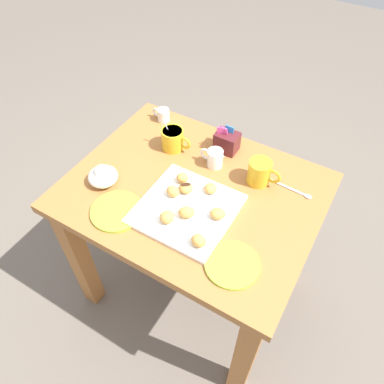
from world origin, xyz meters
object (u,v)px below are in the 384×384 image
object	(u,v)px
coffee_mug_mustard_left	(173,139)
beignet_6	(218,214)
beignet_3	(182,178)
beignet_7	(199,241)
dining_table	(193,215)
ice_cream_bowl	(103,176)
beignet_0	(173,191)
beignet_2	(167,217)
pastry_plate_square	(187,209)
saucer_lime_right	(117,211)
beignet_5	(187,212)
saucer_lime_left	(232,264)
beignet_4	(186,188)
cream_pitcher_white	(215,157)
beignet_1	(211,188)
chocolate_sauce_pitcher	(163,114)
sugar_caddy	(227,142)
coffee_mug_mustard_right	(260,172)

from	to	relation	value
coffee_mug_mustard_left	beignet_6	world-z (taller)	coffee_mug_mustard_left
beignet_3	beignet_7	xyz separation A→B (m)	(0.19, -0.20, 0.00)
dining_table	ice_cream_bowl	xyz separation A→B (m)	(-0.30, -0.14, 0.19)
beignet_0	beignet_2	bearing A→B (deg)	-67.04
pastry_plate_square	saucer_lime_right	xyz separation A→B (m)	(-0.20, -0.13, -0.00)
beignet_5	beignet_6	world-z (taller)	beignet_5
coffee_mug_mustard_left	saucer_lime_left	world-z (taller)	coffee_mug_mustard_left
beignet_0	beignet_5	bearing A→B (deg)	-31.71
beignet_3	beignet_4	xyz separation A→B (m)	(0.04, -0.03, -0.00)
cream_pitcher_white	beignet_1	world-z (taller)	cream_pitcher_white
chocolate_sauce_pitcher	beignet_4	world-z (taller)	chocolate_sauce_pitcher
sugar_caddy	beignet_1	bearing A→B (deg)	-75.90
ice_cream_bowl	beignet_5	world-z (taller)	ice_cream_bowl
dining_table	beignet_1	xyz separation A→B (m)	(0.07, 0.01, 0.19)
beignet_2	beignet_7	size ratio (longest dim) A/B	1.00
coffee_mug_mustard_left	sugar_caddy	distance (m)	0.21
beignet_2	beignet_4	world-z (taller)	beignet_2
coffee_mug_mustard_left	beignet_0	size ratio (longest dim) A/B	2.72
cream_pitcher_white	dining_table	bearing A→B (deg)	-92.33
beignet_3	beignet_4	size ratio (longest dim) A/B	0.86
ice_cream_bowl	sugar_caddy	bearing A→B (deg)	51.96
beignet_4	saucer_lime_right	bearing A→B (deg)	-130.39
coffee_mug_mustard_left	chocolate_sauce_pitcher	xyz separation A→B (m)	(-0.13, 0.13, -0.02)
beignet_1	beignet_7	distance (m)	0.23
beignet_3	coffee_mug_mustard_left	bearing A→B (deg)	131.07
beignet_7	beignet_3	bearing A→B (deg)	132.46
coffee_mug_mustard_right	beignet_6	distance (m)	0.24
beignet_0	beignet_3	bearing A→B (deg)	94.73
coffee_mug_mustard_left	coffee_mug_mustard_right	distance (m)	0.37
coffee_mug_mustard_left	beignet_2	bearing A→B (deg)	-60.54
coffee_mug_mustard_right	chocolate_sauce_pitcher	bearing A→B (deg)	165.68
beignet_1	dining_table	bearing A→B (deg)	-171.28
cream_pitcher_white	beignet_6	size ratio (longest dim) A/B	2.02
pastry_plate_square	sugar_caddy	xyz separation A→B (m)	(-0.03, 0.35, 0.03)
saucer_lime_left	beignet_7	distance (m)	0.13
beignet_5	beignet_1	bearing A→B (deg)	83.53
coffee_mug_mustard_left	coffee_mug_mustard_right	bearing A→B (deg)	0.00
coffee_mug_mustard_right	saucer_lime_right	size ratio (longest dim) A/B	0.68
ice_cream_bowl	beignet_2	size ratio (longest dim) A/B	2.19
beignet_7	coffee_mug_mustard_left	bearing A→B (deg)	131.86
beignet_4	sugar_caddy	bearing A→B (deg)	87.15
coffee_mug_mustard_right	beignet_4	xyz separation A→B (m)	(-0.20, -0.19, -0.02)
saucer_lime_left	sugar_caddy	bearing A→B (deg)	119.05
beignet_0	beignet_1	xyz separation A→B (m)	(0.11, 0.08, -0.00)
beignet_6	saucer_lime_left	bearing A→B (deg)	-47.41
beignet_7	coffee_mug_mustard_right	bearing A→B (deg)	82.49
beignet_3	beignet_7	size ratio (longest dim) A/B	0.87
dining_table	saucer_lime_right	size ratio (longest dim) A/B	4.98
cream_pitcher_white	sugar_caddy	xyz separation A→B (m)	(-0.00, 0.10, 0.00)
saucer_lime_left	beignet_4	size ratio (longest dim) A/B	3.42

